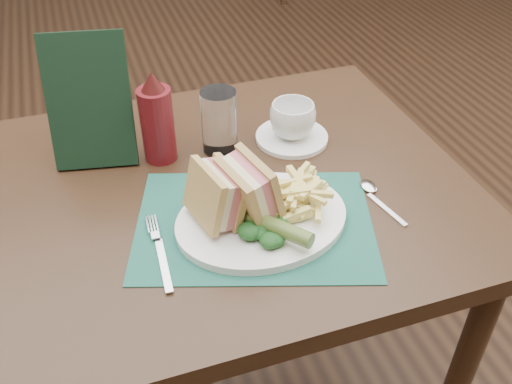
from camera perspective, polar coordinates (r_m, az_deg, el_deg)
floor at (r=1.94m, az=-6.45°, el=-8.22°), size 7.00×7.00×0.00m
table_main at (r=1.33m, az=-2.46°, el=-12.05°), size 0.90×0.75×0.75m
placemat at (r=0.98m, az=-0.15°, el=-3.14°), size 0.47×0.40×0.00m
plate at (r=0.98m, az=0.56°, el=-2.77°), size 0.32×0.27×0.01m
sandwich_half_a at (r=0.93m, az=-5.18°, el=-0.64°), size 0.10×0.12×0.11m
sandwich_half_b at (r=0.93m, az=-1.67°, el=-0.03°), size 0.10×0.13×0.11m
kale_garnish at (r=0.92m, az=1.59°, el=-3.98°), size 0.11×0.08×0.03m
pickle_spear at (r=0.92m, az=2.29°, el=-3.60°), size 0.09×0.11×0.03m
fries_pile at (r=0.98m, az=3.88°, el=0.12°), size 0.18×0.20×0.06m
fork at (r=0.93m, az=-9.60°, el=-5.78°), size 0.04×0.17×0.01m
spoon at (r=1.05m, az=12.30°, el=-0.77°), size 0.06×0.15×0.01m
saucer at (r=1.19m, az=3.59°, el=5.48°), size 0.19×0.19×0.01m
coffee_cup at (r=1.17m, az=3.67°, el=7.20°), size 0.13×0.13×0.07m
drinking_glass at (r=1.13m, az=-3.69°, el=7.05°), size 0.09×0.09×0.13m
ketchup_bottle at (r=1.10m, az=-9.92°, el=7.40°), size 0.07×0.07×0.19m
check_presenter at (r=1.12m, az=-16.34°, el=8.68°), size 0.17×0.12×0.25m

